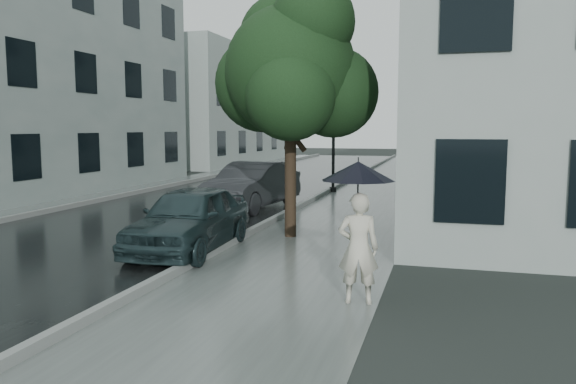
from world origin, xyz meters
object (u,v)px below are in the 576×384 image
(pedestrian, at_px, (358,248))
(lamp_post, at_px, (330,119))
(street_tree, at_px, (292,70))
(car_far, at_px, (252,186))
(car_near, at_px, (190,218))

(pedestrian, distance_m, lamp_post, 14.42)
(pedestrian, bearing_deg, street_tree, -71.81)
(lamp_post, distance_m, car_far, 5.83)
(car_near, bearing_deg, street_tree, 51.35)
(car_near, distance_m, car_far, 6.13)
(street_tree, bearing_deg, lamp_post, 96.14)
(pedestrian, relative_size, lamp_post, 0.32)
(street_tree, relative_size, car_far, 1.30)
(pedestrian, height_order, car_near, pedestrian)
(pedestrian, bearing_deg, car_far, -69.36)
(pedestrian, distance_m, car_far, 9.83)
(car_near, bearing_deg, lamp_post, 84.86)
(street_tree, height_order, car_near, street_tree)
(car_far, bearing_deg, lamp_post, 82.11)
(car_near, relative_size, car_far, 0.89)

